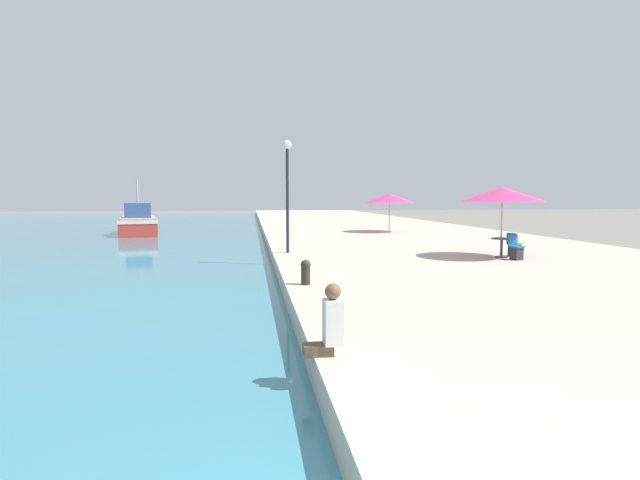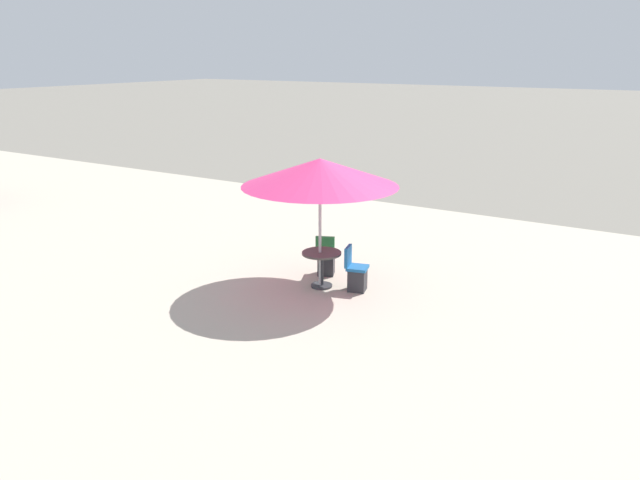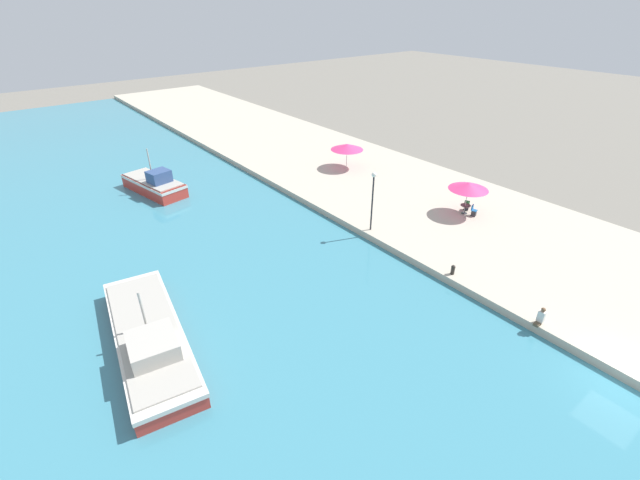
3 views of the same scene
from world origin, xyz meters
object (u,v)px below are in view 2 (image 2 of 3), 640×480
at_px(cafe_umbrella_pink, 320,172).
at_px(cafe_chair_left, 326,260).
at_px(cafe_chair_right, 356,275).
at_px(cafe_table, 322,262).

distance_m(cafe_umbrella_pink, cafe_chair_left, 2.18).
bearing_deg(cafe_chair_left, cafe_umbrella_pink, -92.43).
xyz_separation_m(cafe_chair_left, cafe_chair_right, (-0.47, -0.99, 0.00)).
distance_m(cafe_chair_left, cafe_chair_right, 1.10).
height_order(cafe_chair_left, cafe_chair_right, same).
relative_size(cafe_umbrella_pink, cafe_chair_right, 3.40).
bearing_deg(cafe_table, cafe_chair_left, 24.05).
height_order(cafe_umbrella_pink, cafe_chair_right, cafe_umbrella_pink).
relative_size(cafe_umbrella_pink, cafe_table, 3.87).
relative_size(cafe_table, cafe_chair_right, 0.88).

